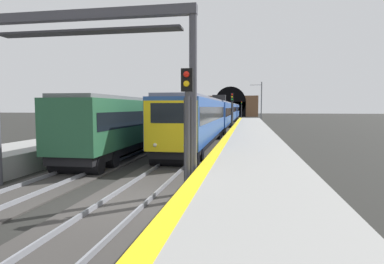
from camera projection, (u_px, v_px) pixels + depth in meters
ground_plane at (127, 204)px, 10.64m from camera, size 320.00×320.00×0.00m
platform_right at (255, 194)px, 9.89m from camera, size 112.00×3.99×1.05m
platform_right_edge_strip at (199, 175)px, 10.15m from camera, size 112.00×0.50×0.01m
track_main_line at (127, 203)px, 10.64m from camera, size 160.00×3.20×0.21m
track_adjacent_line at (14, 197)px, 11.36m from camera, size 160.00×3.06×0.21m
train_main_approaching at (224, 113)px, 52.64m from camera, size 74.92×2.99×4.85m
train_adjacent_platform at (185, 115)px, 41.99m from camera, size 57.04×3.04×4.73m
railway_signal_near at (187, 124)px, 10.66m from camera, size 0.39×0.38×4.46m
railway_signal_mid at (232, 109)px, 39.69m from camera, size 0.39×0.38×4.96m
railway_signal_far at (241, 108)px, 93.46m from camera, size 0.39×0.38×5.08m
overhead_signal_gantry at (88, 55)px, 12.16m from camera, size 0.70×8.39×6.83m
tunnel_portal at (230, 106)px, 109.35m from camera, size 2.67×18.49×10.36m
catenary_mast_near at (261, 102)px, 66.23m from camera, size 0.22×2.50×8.38m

